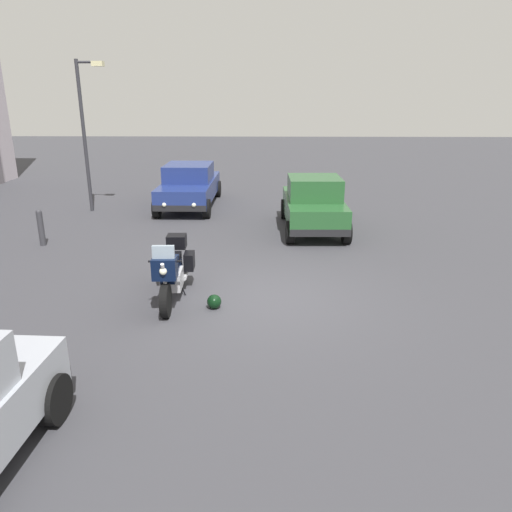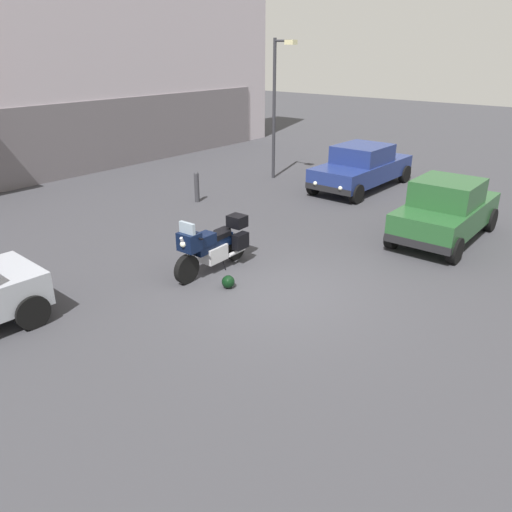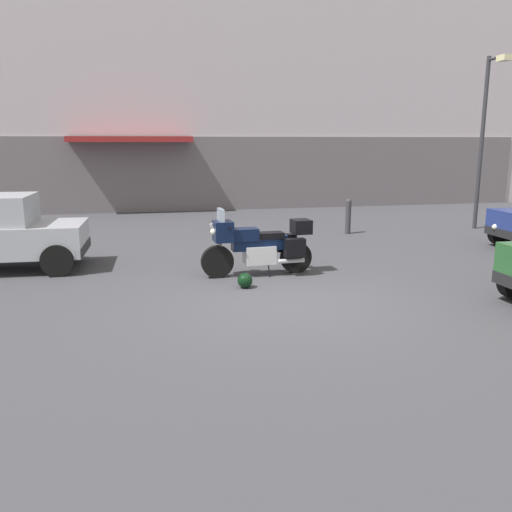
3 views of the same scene
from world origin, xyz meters
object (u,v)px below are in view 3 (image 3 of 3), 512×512
Objects in this scene: motorcycle at (260,245)px; bollard_curbside at (348,215)px; streetlamp_curbside at (486,127)px; helmet at (245,280)px.

bollard_curbside is at bearing -132.35° from motorcycle.
motorcycle is 9.14m from streetlamp_curbside.
bollard_curbside is (4.05, 5.12, 0.40)m from helmet.
streetlamp_curbside is (7.76, 4.18, 2.42)m from motorcycle.
helmet is 0.28× the size of bollard_curbside.
streetlamp_curbside is 4.97× the size of bollard_curbside.
helmet is at bearing 59.81° from motorcycle.
motorcycle reaches higher than helmet.
motorcycle is 5.55m from bollard_curbside.
motorcycle is 0.45× the size of streetlamp_curbside.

